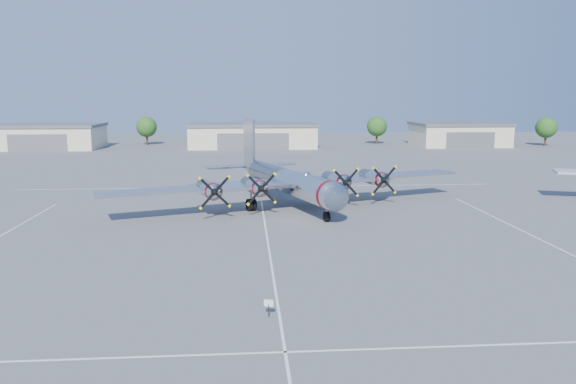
{
  "coord_description": "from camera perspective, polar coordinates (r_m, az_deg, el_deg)",
  "views": [
    {
      "loc": [
        -1.68,
        -45.71,
        11.43
      ],
      "look_at": [
        1.97,
        2.24,
        3.2
      ],
      "focal_mm": 35.0,
      "sensor_mm": 36.0,
      "label": 1
    }
  ],
  "objects": [
    {
      "name": "ground",
      "position": [
        47.15,
        -2.19,
        -4.33
      ],
      "size": [
        260.0,
        260.0,
        0.0
      ],
      "primitive_type": "plane",
      "color": "#57575A",
      "rests_on": "ground"
    },
    {
      "name": "parking_lines",
      "position": [
        45.46,
        -2.1,
        -4.85
      ],
      "size": [
        60.0,
        50.08,
        0.01
      ],
      "color": "silver",
      "rests_on": "ground"
    },
    {
      "name": "hangar_west",
      "position": [
        135.11,
        -23.14,
        5.24
      ],
      "size": [
        22.6,
        14.6,
        5.4
      ],
      "color": "beige",
      "rests_on": "ground"
    },
    {
      "name": "hangar_center",
      "position": [
        127.99,
        -3.61,
        5.79
      ],
      "size": [
        28.6,
        14.6,
        5.4
      ],
      "color": "beige",
      "rests_on": "ground"
    },
    {
      "name": "hangar_east",
      "position": [
        137.28,
        16.96,
        5.65
      ],
      "size": [
        20.6,
        14.6,
        5.4
      ],
      "color": "beige",
      "rests_on": "ground"
    },
    {
      "name": "tree_west",
      "position": [
        137.89,
        -14.17,
        6.42
      ],
      "size": [
        4.8,
        4.8,
        6.64
      ],
      "color": "#382619",
      "rests_on": "ground"
    },
    {
      "name": "tree_east",
      "position": [
        137.6,
        9.02,
        6.59
      ],
      "size": [
        4.8,
        4.8,
        6.64
      ],
      "color": "#382619",
      "rests_on": "ground"
    },
    {
      "name": "tree_far_east",
      "position": [
        143.91,
        24.76,
        5.96
      ],
      "size": [
        4.8,
        4.8,
        6.64
      ],
      "color": "#382619",
      "rests_on": "ground"
    },
    {
      "name": "main_bomber_b29",
      "position": [
        59.99,
        -0.16,
        -1.27
      ],
      "size": [
        45.97,
        38.42,
        8.68
      ],
      "primitive_type": null,
      "rotation": [
        0.0,
        0.0,
        0.34
      ],
      "color": "silver",
      "rests_on": "ground"
    },
    {
      "name": "info_placard",
      "position": [
        29.89,
        -1.98,
        -11.39
      ],
      "size": [
        0.5,
        0.15,
        0.96
      ],
      "rotation": [
        0.0,
        0.0,
        -0.23
      ],
      "color": "black",
      "rests_on": "ground"
    }
  ]
}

